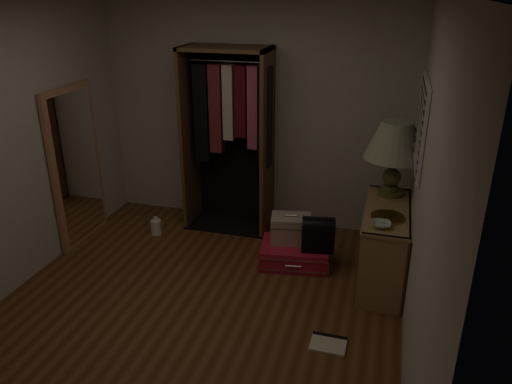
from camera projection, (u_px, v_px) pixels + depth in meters
ground at (193, 314)px, 4.32m from camera, size 4.00×4.00×0.00m
room_walls at (195, 148)px, 3.76m from camera, size 3.52×4.02×2.60m
console_bookshelf at (384, 242)px, 4.71m from camera, size 0.42×1.12×0.75m
open_wardrobe at (230, 125)px, 5.49m from camera, size 0.98×0.50×2.05m
floor_mirror at (76, 166)px, 5.31m from camera, size 0.06×0.80×1.70m
pink_suitcase at (295, 254)px, 5.08m from camera, size 0.76×0.60×0.21m
train_case at (291, 228)px, 5.06m from camera, size 0.45×0.35×0.29m
black_bag at (318, 233)px, 4.88m from camera, size 0.35×0.26×0.35m
table_lamp at (396, 142)px, 4.66m from camera, size 0.67×0.67×0.72m
brass_tray at (388, 217)px, 4.37m from camera, size 0.32×0.32×0.02m
ceramic_bowl at (381, 225)px, 4.20m from camera, size 0.19×0.19×0.04m
white_jug at (156, 227)px, 5.68m from camera, size 0.16×0.16×0.21m
floor_book at (329, 343)px, 3.96m from camera, size 0.28×0.23×0.03m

